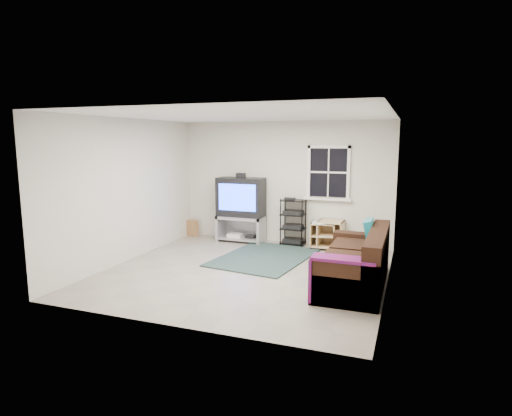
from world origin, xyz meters
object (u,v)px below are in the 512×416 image
at_px(tv_unit, 241,204).
at_px(sofa, 356,265).
at_px(side_table_left, 331,234).
at_px(av_rack, 293,225).
at_px(side_table_right, 323,233).

height_order(tv_unit, sofa, tv_unit).
distance_m(side_table_left, sofa, 2.29).
bearing_deg(sofa, av_rack, 126.23).
distance_m(tv_unit, side_table_right, 1.88).
relative_size(tv_unit, side_table_left, 2.59).
relative_size(av_rack, sofa, 0.48).
height_order(tv_unit, side_table_right, tv_unit).
xyz_separation_m(tv_unit, sofa, (2.75, -2.10, -0.49)).
xyz_separation_m(tv_unit, side_table_right, (1.81, 0.04, -0.51)).
height_order(av_rack, side_table_left, av_rack).
bearing_deg(sofa, tv_unit, 142.65).
xyz_separation_m(tv_unit, side_table_left, (1.97, 0.05, -0.52)).
bearing_deg(side_table_right, av_rack, 176.64).
xyz_separation_m(side_table_left, side_table_right, (-0.17, -0.01, 0.00)).
relative_size(av_rack, side_table_right, 1.77).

